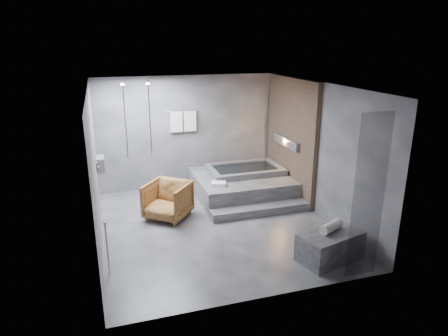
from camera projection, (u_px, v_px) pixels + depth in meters
name	position (u px, v px, depth m)	size (l,w,h in m)	color
room	(232.00, 139.00, 7.93)	(5.00, 5.04, 2.82)	#333335
tub_deck	(242.00, 185.00, 9.66)	(2.20, 2.00, 0.50)	#38383B
tub_step	(260.00, 210.00, 8.64)	(2.20, 0.36, 0.18)	#38383B
concrete_bench	(330.00, 246.00, 6.81)	(1.10, 0.60, 0.49)	#2F2F32
driftwood_chair	(168.00, 200.00, 8.38)	(0.83, 0.86, 0.78)	#4D2D13
rolled_towel	(331.00, 227.00, 6.77)	(0.17, 0.17, 0.46)	silver
deck_towel	(219.00, 184.00, 8.89)	(0.31, 0.23, 0.08)	white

